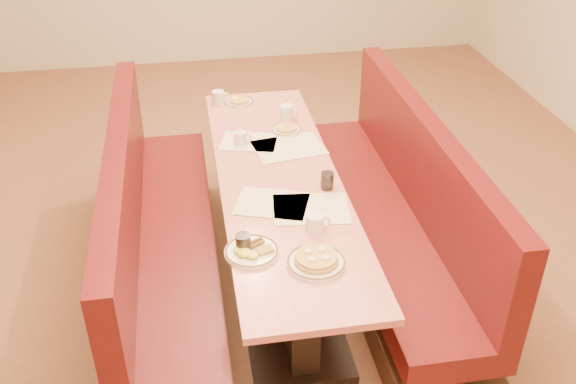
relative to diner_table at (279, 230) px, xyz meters
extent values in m
plane|color=#9E6647|center=(0.00, 0.00, -0.37)|extent=(8.00, 8.00, 0.00)
cube|color=black|center=(0.00, 0.00, -0.34)|extent=(0.55, 1.88, 0.06)
cube|color=black|center=(0.00, 0.00, -0.02)|extent=(0.15, 1.75, 0.71)
cube|color=#E07567|center=(0.00, 0.00, 0.36)|extent=(0.70, 2.50, 0.04)
cube|color=#4C3326|center=(-0.68, 0.00, -0.27)|extent=(0.55, 2.50, 0.20)
cube|color=#540E14|center=(-0.68, 0.00, 0.00)|extent=(0.55, 2.50, 0.16)
cube|color=#540E14|center=(-0.89, 0.00, 0.38)|extent=(0.12, 2.50, 0.60)
cube|color=#4C3326|center=(0.68, 0.00, -0.27)|extent=(0.55, 2.50, 0.20)
cube|color=#540E14|center=(0.68, 0.00, 0.00)|extent=(0.55, 2.50, 0.16)
cube|color=#540E14|center=(0.89, 0.00, 0.38)|extent=(0.12, 2.50, 0.60)
cube|color=beige|center=(-0.08, -0.26, 0.38)|extent=(0.46, 0.40, 0.00)
cube|color=beige|center=(0.12, -0.35, 0.38)|extent=(0.44, 0.35, 0.00)
cube|color=beige|center=(-0.12, 0.48, 0.38)|extent=(0.41, 0.34, 0.00)
cube|color=beige|center=(0.12, 0.36, 0.38)|extent=(0.47, 0.38, 0.00)
cylinder|color=silver|center=(0.05, -0.82, 0.38)|extent=(0.29, 0.29, 0.02)
torus|color=brown|center=(0.05, -0.82, 0.39)|extent=(0.28, 0.28, 0.01)
cylinder|color=gold|center=(0.05, -0.82, 0.40)|extent=(0.21, 0.21, 0.02)
cylinder|color=gold|center=(0.05, -0.82, 0.42)|extent=(0.20, 0.20, 0.02)
cylinder|color=beige|center=(0.08, -0.78, 0.43)|extent=(0.04, 0.04, 0.01)
cylinder|color=beige|center=(0.02, -0.79, 0.43)|extent=(0.04, 0.04, 0.01)
cylinder|color=beige|center=(0.02, -0.85, 0.43)|extent=(0.04, 0.04, 0.01)
cylinder|color=beige|center=(0.09, -0.85, 0.43)|extent=(0.04, 0.04, 0.01)
cylinder|color=silver|center=(-0.24, -0.68, 0.38)|extent=(0.27, 0.27, 0.02)
torus|color=brown|center=(-0.24, -0.68, 0.39)|extent=(0.26, 0.26, 0.01)
ellipsoid|color=#FFF741|center=(-0.28, -0.72, 0.41)|extent=(0.07, 0.07, 0.04)
ellipsoid|color=#FFF741|center=(-0.24, -0.74, 0.41)|extent=(0.06, 0.06, 0.03)
ellipsoid|color=#FFF741|center=(-0.31, -0.68, 0.41)|extent=(0.05, 0.05, 0.03)
cylinder|color=brown|center=(-0.22, -0.65, 0.40)|extent=(0.09, 0.06, 0.02)
cylinder|color=brown|center=(-0.23, -0.63, 0.40)|extent=(0.09, 0.06, 0.02)
cube|color=gold|center=(-0.18, -0.70, 0.40)|extent=(0.10, 0.08, 0.02)
cylinder|color=silver|center=(0.14, 0.59, 0.38)|extent=(0.20, 0.20, 0.02)
torus|color=brown|center=(0.14, 0.59, 0.39)|extent=(0.20, 0.20, 0.01)
cylinder|color=#DD854E|center=(0.14, 0.59, 0.40)|extent=(0.14, 0.14, 0.02)
ellipsoid|color=#FFF741|center=(0.12, 0.61, 0.41)|extent=(0.04, 0.04, 0.02)
cylinder|color=silver|center=(-0.12, 1.08, 0.38)|extent=(0.21, 0.21, 0.02)
torus|color=brown|center=(-0.12, 1.08, 0.39)|extent=(0.20, 0.20, 0.01)
cylinder|color=#DD854E|center=(-0.12, 1.08, 0.40)|extent=(0.15, 0.15, 0.02)
ellipsoid|color=#FFF741|center=(-0.14, 1.10, 0.41)|extent=(0.04, 0.04, 0.02)
cylinder|color=silver|center=(0.10, -0.55, 0.42)|extent=(0.09, 0.09, 0.10)
torus|color=silver|center=(0.15, -0.55, 0.42)|extent=(0.07, 0.02, 0.07)
cylinder|color=black|center=(0.10, -0.55, 0.47)|extent=(0.08, 0.08, 0.01)
cylinder|color=silver|center=(-0.18, 0.45, 0.42)|extent=(0.08, 0.08, 0.09)
torus|color=silver|center=(-0.13, 0.45, 0.42)|extent=(0.06, 0.02, 0.06)
cylinder|color=black|center=(-0.18, 0.45, 0.46)|extent=(0.07, 0.07, 0.01)
cylinder|color=silver|center=(0.17, 0.78, 0.42)|extent=(0.09, 0.09, 0.10)
torus|color=silver|center=(0.22, 0.76, 0.42)|extent=(0.07, 0.04, 0.07)
cylinder|color=black|center=(0.17, 0.78, 0.47)|extent=(0.08, 0.08, 0.01)
cylinder|color=silver|center=(-0.27, 1.10, 0.42)|extent=(0.09, 0.09, 0.09)
torus|color=silver|center=(-0.22, 1.11, 0.42)|extent=(0.07, 0.02, 0.07)
cylinder|color=black|center=(-0.27, 1.10, 0.46)|extent=(0.08, 0.08, 0.01)
cylinder|color=black|center=(-0.28, -0.67, 0.43)|extent=(0.07, 0.07, 0.10)
cylinder|color=silver|center=(-0.28, -0.67, 0.43)|extent=(0.07, 0.07, 0.10)
cylinder|color=black|center=(0.25, -0.16, 0.42)|extent=(0.07, 0.07, 0.10)
cylinder|color=silver|center=(0.25, -0.16, 0.43)|extent=(0.07, 0.07, 0.10)
camera|label=1|loc=(-0.49, -3.16, 2.30)|focal=40.00mm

